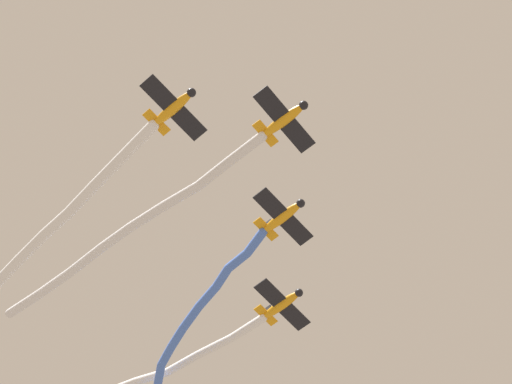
% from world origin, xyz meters
% --- Properties ---
extents(airplane_lead, '(5.90, 4.41, 1.48)m').
position_xyz_m(airplane_lead, '(2.16, -0.25, 55.90)').
color(airplane_lead, orange).
extents(smoke_trail_lead, '(1.81, 27.26, 1.70)m').
position_xyz_m(smoke_trail_lead, '(2.82, 15.07, 55.95)').
color(smoke_trail_lead, white).
extents(airplane_left_wing, '(5.94, 4.45, 1.48)m').
position_xyz_m(airplane_left_wing, '(8.87, 4.48, 55.90)').
color(airplane_left_wing, orange).
extents(smoke_trail_left_wing, '(10.30, 20.40, 2.23)m').
position_xyz_m(smoke_trail_left_wing, '(12.96, 16.77, 55.09)').
color(smoke_trail_left_wing, '#4C75DB').
extents(airplane_right_wing, '(5.94, 4.45, 1.48)m').
position_xyz_m(airplane_right_wing, '(-3.25, 5.94, 56.20)').
color(airplane_right_wing, orange).
extents(smoke_trail_right_wing, '(7.03, 29.00, 2.27)m').
position_xyz_m(smoke_trail_right_wing, '(-0.40, 22.19, 55.62)').
color(smoke_trail_right_wing, white).
extents(airplane_slot, '(5.93, 4.44, 1.48)m').
position_xyz_m(airplane_slot, '(15.60, 9.20, 55.60)').
color(airplane_slot, orange).
extents(smoke_trail_slot, '(2.77, 25.24, 4.06)m').
position_xyz_m(smoke_trail_slot, '(15.70, 23.59, 56.95)').
color(smoke_trail_slot, white).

